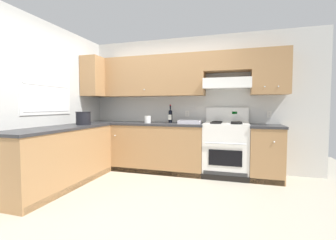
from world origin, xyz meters
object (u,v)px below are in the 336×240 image
stove (226,149)px  bowl (190,122)px  bucket (83,118)px  paper_towel_roll (148,119)px  wine_bottle (170,115)px

stove → bowl: size_ratio=3.03×
bucket → paper_towel_roll: size_ratio=1.87×
wine_bottle → bowl: (0.40, -0.11, -0.12)m
bucket → paper_towel_roll: bucket is taller
wine_bottle → bowl: wine_bottle is taller
stove → bucket: stove is taller
stove → paper_towel_roll: stove is taller
stove → wine_bottle: (-1.04, 0.10, 0.57)m
stove → paper_towel_roll: size_ratio=8.95×
bowl → bucket: 1.85m
paper_towel_roll → wine_bottle: bearing=27.8°
bowl → bucket: bucket is taller
bucket → paper_towel_roll: (0.90, 0.68, -0.05)m
bucket → paper_towel_roll: 1.13m
bowl → paper_towel_roll: size_ratio=2.95×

